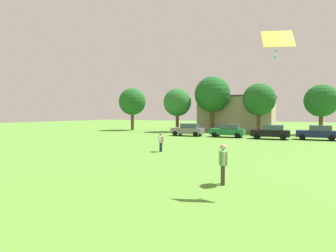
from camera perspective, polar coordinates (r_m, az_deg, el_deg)
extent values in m
plane|color=#568C33|center=(29.80, 13.78, -3.36)|extent=(160.00, 160.00, 0.00)
cylinder|color=#3F3833|center=(12.27, 11.15, -9.80)|extent=(0.16, 0.16, 0.85)
cylinder|color=#3F3833|center=(12.52, 11.06, -9.55)|extent=(0.16, 0.16, 0.85)
cube|color=#4CB266|center=(12.26, 11.13, -6.35)|extent=(0.49, 0.64, 0.60)
cylinder|color=tan|center=(11.91, 11.28, -6.53)|extent=(0.12, 0.12, 0.57)
cylinder|color=tan|center=(12.61, 11.00, -6.02)|extent=(0.12, 0.12, 0.57)
sphere|color=tan|center=(12.20, 11.15, -4.24)|extent=(0.27, 0.27, 0.27)
cylinder|color=navy|center=(22.24, -1.34, -4.34)|extent=(0.14, 0.14, 0.73)
cylinder|color=navy|center=(22.44, -1.59, -4.28)|extent=(0.14, 0.14, 0.73)
cube|color=white|center=(22.27, -1.47, -2.72)|extent=(0.55, 0.51, 0.52)
cylinder|color=#936B4C|center=(22.00, -1.11, -2.74)|extent=(0.11, 0.11, 0.49)
cylinder|color=#936B4C|center=(22.54, -1.81, -2.62)|extent=(0.11, 0.11, 0.49)
sphere|color=#936B4C|center=(22.24, -1.47, -1.72)|extent=(0.23, 0.23, 0.23)
cube|color=yellow|center=(12.18, 21.46, 16.21)|extent=(1.31, 0.92, 0.76)
sphere|color=#3FBFE5|center=(12.12, 21.44, 15.07)|extent=(0.10, 0.10, 0.10)
sphere|color=#3FBFE5|center=(12.08, 21.18, 14.05)|extent=(0.10, 0.10, 0.10)
sphere|color=#3FBFE5|center=(12.04, 20.92, 13.02)|extent=(0.10, 0.10, 0.10)
cube|color=slate|center=(38.05, 4.00, -0.95)|extent=(4.30, 1.80, 0.76)
cube|color=#334756|center=(37.89, 4.49, 0.06)|extent=(2.24, 1.58, 0.60)
cylinder|color=black|center=(37.82, 1.44, -1.55)|extent=(0.64, 0.22, 0.64)
cylinder|color=black|center=(39.46, 2.52, -1.37)|extent=(0.64, 0.22, 0.64)
cylinder|color=black|center=(36.71, 5.60, -1.68)|extent=(0.64, 0.22, 0.64)
cylinder|color=black|center=(38.40, 6.53, -1.50)|extent=(0.64, 0.22, 0.64)
cube|color=#196B38|center=(36.67, 11.97, -1.14)|extent=(4.30, 1.80, 0.76)
cube|color=#334756|center=(36.56, 12.51, -0.09)|extent=(2.24, 1.58, 0.60)
cylinder|color=black|center=(36.22, 9.38, -1.76)|extent=(0.64, 0.22, 0.64)
cylinder|color=black|center=(37.94, 10.15, -1.57)|extent=(0.64, 0.22, 0.64)
cylinder|color=black|center=(35.50, 13.91, -1.89)|extent=(0.64, 0.22, 0.64)
cylinder|color=black|center=(37.26, 14.49, -1.69)|extent=(0.64, 0.22, 0.64)
cube|color=black|center=(35.30, 20.12, -1.38)|extent=(4.30, 1.80, 0.76)
cube|color=#334756|center=(35.23, 20.69, -0.29)|extent=(2.24, 1.58, 0.60)
cylinder|color=black|center=(34.61, 17.55, -2.05)|extent=(0.64, 0.22, 0.64)
cylinder|color=black|center=(36.39, 17.96, -1.83)|extent=(0.64, 0.22, 0.64)
cylinder|color=black|center=(34.32, 22.38, -2.16)|extent=(0.64, 0.22, 0.64)
cylinder|color=black|center=(36.11, 22.56, -1.94)|extent=(0.64, 0.22, 0.64)
cube|color=#141E4C|center=(36.35, 28.01, -1.42)|extent=(4.30, 1.80, 0.76)
cube|color=#334756|center=(36.33, 28.57, -0.36)|extent=(2.24, 1.58, 0.60)
cylinder|color=black|center=(35.45, 25.68, -2.08)|extent=(0.64, 0.22, 0.64)
cylinder|color=black|center=(37.25, 25.69, -1.87)|extent=(0.64, 0.22, 0.64)
cylinder|color=black|center=(35.57, 30.40, -2.16)|extent=(0.64, 0.22, 0.64)
cylinder|color=black|center=(37.36, 30.18, -1.95)|extent=(0.64, 0.22, 0.64)
cylinder|color=brown|center=(51.40, -7.26, 0.90)|extent=(0.57, 0.57, 3.10)
sphere|color=#1E5B23|center=(51.43, -7.28, 4.95)|extent=(4.90, 4.90, 4.90)
cylinder|color=brown|center=(46.47, 1.90, 0.63)|extent=(0.54, 0.54, 2.92)
sphere|color=#286B2D|center=(46.48, 1.91, 4.85)|extent=(4.61, 4.61, 4.61)
cylinder|color=brown|center=(46.83, 8.98, 1.10)|extent=(0.68, 0.68, 3.71)
sphere|color=#1E5B23|center=(46.92, 9.02, 6.41)|extent=(5.85, 5.85, 5.85)
cylinder|color=brown|center=(44.39, 18.00, 0.52)|extent=(0.57, 0.57, 3.08)
sphere|color=#1E5B23|center=(44.41, 18.06, 5.18)|extent=(4.87, 4.87, 4.87)
cylinder|color=brown|center=(45.15, 28.68, 0.25)|extent=(0.54, 0.54, 2.91)
sphere|color=#1E5B23|center=(45.15, 28.77, 4.57)|extent=(4.59, 4.59, 4.59)
cube|color=tan|center=(51.44, 13.89, 2.39)|extent=(12.35, 8.00, 5.86)
cube|color=#4C4742|center=(51.53, 13.93, 5.78)|extent=(12.84, 8.32, 0.24)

